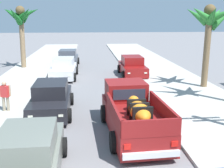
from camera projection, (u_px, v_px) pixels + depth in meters
sidewalk_left at (22, 91)px, 17.37m from camera, size 5.25×60.00×0.12m
sidewalk_right at (178, 88)px, 18.25m from camera, size 5.25×60.00×0.12m
curb_left at (42, 91)px, 17.48m from camera, size 0.16×60.00×0.10m
curb_right at (160, 88)px, 18.15m from camera, size 0.16×60.00×0.10m
pickup_truck at (132, 114)px, 11.18m from camera, size 2.41×5.30×1.80m
car_left_near at (51, 99)px, 13.51m from camera, size 2.06×4.27×1.54m
car_right_near at (28, 157)px, 7.94m from camera, size 2.09×4.29×1.54m
car_left_mid at (132, 67)px, 22.30m from camera, size 2.06×4.28×1.54m
car_right_mid at (68, 59)px, 26.50m from camera, size 2.09×4.29×1.54m
car_right_far at (64, 69)px, 21.39m from camera, size 2.11×4.30×1.54m
palm_tree_left_mid at (210, 21)px, 17.38m from camera, size 3.54×3.13×5.35m
palm_tree_left_back at (20, 19)px, 24.57m from camera, size 3.35×4.12×5.54m
pedestrian at (5, 95)px, 13.48m from camera, size 0.57×0.34×1.59m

